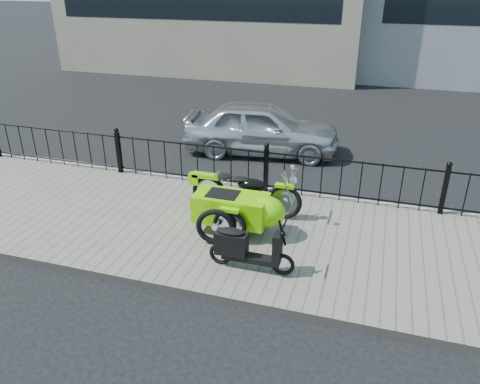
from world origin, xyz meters
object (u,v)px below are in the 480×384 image
(motorcycle_sidecar, at_px, (243,205))
(scooter, at_px, (245,248))
(sedan_car, at_px, (262,128))
(spare_tire, at_px, (215,227))

(motorcycle_sidecar, distance_m, scooter, 1.26)
(scooter, bearing_deg, sedan_car, 102.19)
(sedan_car, bearing_deg, spare_tire, 178.41)
(motorcycle_sidecar, xyz_separation_m, spare_tire, (-0.30, -0.64, -0.14))
(scooter, height_order, sedan_car, sedan_car)
(motorcycle_sidecar, xyz_separation_m, sedan_car, (-0.78, 4.24, 0.09))
(scooter, xyz_separation_m, sedan_car, (-1.17, 5.43, 0.20))
(scooter, bearing_deg, motorcycle_sidecar, 108.48)
(spare_tire, bearing_deg, scooter, -38.07)
(scooter, relative_size, sedan_car, 0.35)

